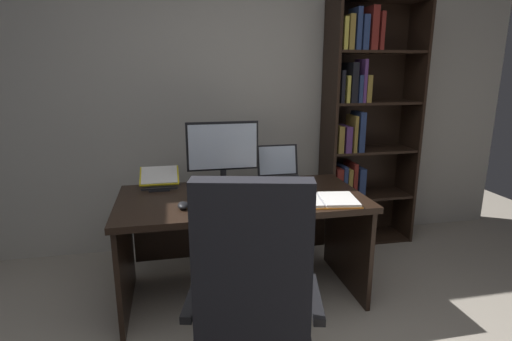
{
  "coord_description": "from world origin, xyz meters",
  "views": [
    {
      "loc": [
        -0.52,
        -1.22,
        1.54
      ],
      "look_at": [
        -0.01,
        1.22,
        0.9
      ],
      "focal_mm": 28.29,
      "sensor_mm": 36.0,
      "label": 1
    }
  ],
  "objects_px": {
    "desk": "(240,219)",
    "office_chair": "(253,315)",
    "laptop": "(281,174)",
    "notepad": "(266,192)",
    "pen": "(269,190)",
    "reading_stand_with_book": "(159,178)",
    "computer_mouse": "(183,205)",
    "open_binder": "(321,200)",
    "bookshelf": "(361,128)",
    "monitor": "(223,153)",
    "keyboard": "(233,203)"
  },
  "relations": [
    {
      "from": "office_chair",
      "to": "open_binder",
      "type": "xyz_separation_m",
      "value": [
        0.58,
        0.73,
        0.25
      ]
    },
    {
      "from": "monitor",
      "to": "laptop",
      "type": "height_order",
      "value": "monitor"
    },
    {
      "from": "bookshelf",
      "to": "laptop",
      "type": "distance_m",
      "value": 0.96
    },
    {
      "from": "open_binder",
      "to": "notepad",
      "type": "height_order",
      "value": "open_binder"
    },
    {
      "from": "computer_mouse",
      "to": "open_binder",
      "type": "bearing_deg",
      "value": -3.38
    },
    {
      "from": "monitor",
      "to": "pen",
      "type": "xyz_separation_m",
      "value": [
        0.28,
        -0.24,
        -0.22
      ]
    },
    {
      "from": "computer_mouse",
      "to": "pen",
      "type": "bearing_deg",
      "value": 19.99
    },
    {
      "from": "laptop",
      "to": "open_binder",
      "type": "bearing_deg",
      "value": -76.68
    },
    {
      "from": "desk",
      "to": "open_binder",
      "type": "relative_size",
      "value": 3.22
    },
    {
      "from": "bookshelf",
      "to": "reading_stand_with_book",
      "type": "height_order",
      "value": "bookshelf"
    },
    {
      "from": "computer_mouse",
      "to": "reading_stand_with_book",
      "type": "distance_m",
      "value": 0.52
    },
    {
      "from": "office_chair",
      "to": "pen",
      "type": "distance_m",
      "value": 1.07
    },
    {
      "from": "laptop",
      "to": "computer_mouse",
      "type": "bearing_deg",
      "value": -147.72
    },
    {
      "from": "keyboard",
      "to": "open_binder",
      "type": "xyz_separation_m",
      "value": [
        0.55,
        -0.05,
        -0.0
      ]
    },
    {
      "from": "keyboard",
      "to": "notepad",
      "type": "xyz_separation_m",
      "value": [
        0.26,
        0.21,
        -0.01
      ]
    },
    {
      "from": "laptop",
      "to": "pen",
      "type": "bearing_deg",
      "value": -121.07
    },
    {
      "from": "keyboard",
      "to": "pen",
      "type": "height_order",
      "value": "keyboard"
    },
    {
      "from": "laptop",
      "to": "open_binder",
      "type": "xyz_separation_m",
      "value": [
        0.12,
        -0.51,
        -0.04
      ]
    },
    {
      "from": "keyboard",
      "to": "bookshelf",
      "type": "bearing_deg",
      "value": 35.25
    },
    {
      "from": "laptop",
      "to": "bookshelf",
      "type": "bearing_deg",
      "value": 27.3
    },
    {
      "from": "laptop",
      "to": "monitor",
      "type": "bearing_deg",
      "value": -179.28
    },
    {
      "from": "desk",
      "to": "office_chair",
      "type": "relative_size",
      "value": 1.41
    },
    {
      "from": "office_chair",
      "to": "notepad",
      "type": "distance_m",
      "value": 1.06
    },
    {
      "from": "desk",
      "to": "office_chair",
      "type": "xyz_separation_m",
      "value": [
        -0.12,
        -1.03,
        -0.05
      ]
    },
    {
      "from": "desk",
      "to": "reading_stand_with_book",
      "type": "relative_size",
      "value": 5.92
    },
    {
      "from": "pen",
      "to": "bookshelf",
      "type": "bearing_deg",
      "value": 34.68
    },
    {
      "from": "keyboard",
      "to": "notepad",
      "type": "height_order",
      "value": "keyboard"
    },
    {
      "from": "office_chair",
      "to": "laptop",
      "type": "bearing_deg",
      "value": 83.14
    },
    {
      "from": "laptop",
      "to": "pen",
      "type": "xyz_separation_m",
      "value": [
        -0.15,
        -0.25,
        -0.04
      ]
    },
    {
      "from": "office_chair",
      "to": "reading_stand_with_book",
      "type": "xyz_separation_m",
      "value": [
        -0.41,
        1.28,
        0.3
      ]
    },
    {
      "from": "bookshelf",
      "to": "reading_stand_with_book",
      "type": "bearing_deg",
      "value": -167.28
    },
    {
      "from": "notepad",
      "to": "pen",
      "type": "distance_m",
      "value": 0.02
    },
    {
      "from": "laptop",
      "to": "notepad",
      "type": "xyz_separation_m",
      "value": [
        -0.17,
        -0.25,
        -0.05
      ]
    },
    {
      "from": "laptop",
      "to": "pen",
      "type": "distance_m",
      "value": 0.29
    },
    {
      "from": "office_chair",
      "to": "reading_stand_with_book",
      "type": "relative_size",
      "value": 4.18
    },
    {
      "from": "bookshelf",
      "to": "monitor",
      "type": "bearing_deg",
      "value": -160.99
    },
    {
      "from": "desk",
      "to": "pen",
      "type": "height_order",
      "value": "pen"
    },
    {
      "from": "reading_stand_with_book",
      "to": "open_binder",
      "type": "distance_m",
      "value": 1.14
    },
    {
      "from": "desk",
      "to": "laptop",
      "type": "xyz_separation_m",
      "value": [
        0.34,
        0.21,
        0.25
      ]
    },
    {
      "from": "keyboard",
      "to": "pen",
      "type": "relative_size",
      "value": 3.0
    },
    {
      "from": "pen",
      "to": "reading_stand_with_book",
      "type": "bearing_deg",
      "value": 158.01
    },
    {
      "from": "open_binder",
      "to": "bookshelf",
      "type": "bearing_deg",
      "value": 61.6
    },
    {
      "from": "notepad",
      "to": "pen",
      "type": "height_order",
      "value": "pen"
    },
    {
      "from": "computer_mouse",
      "to": "monitor",
      "type": "bearing_deg",
      "value": 56.52
    },
    {
      "from": "desk",
      "to": "monitor",
      "type": "relative_size",
      "value": 3.14
    },
    {
      "from": "pen",
      "to": "laptop",
      "type": "bearing_deg",
      "value": 58.93
    },
    {
      "from": "keyboard",
      "to": "computer_mouse",
      "type": "height_order",
      "value": "computer_mouse"
    },
    {
      "from": "open_binder",
      "to": "computer_mouse",
      "type": "bearing_deg",
      "value": -174.75
    },
    {
      "from": "keyboard",
      "to": "notepad",
      "type": "bearing_deg",
      "value": 39.27
    },
    {
      "from": "open_binder",
      "to": "notepad",
      "type": "bearing_deg",
      "value": 146.83
    }
  ]
}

